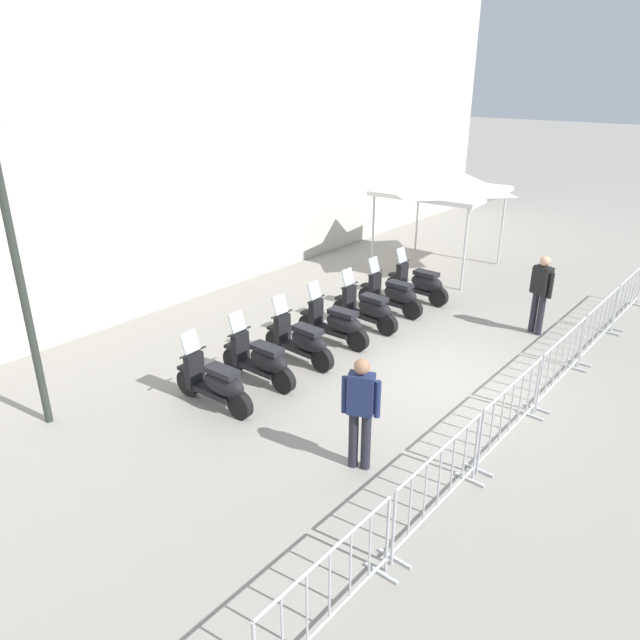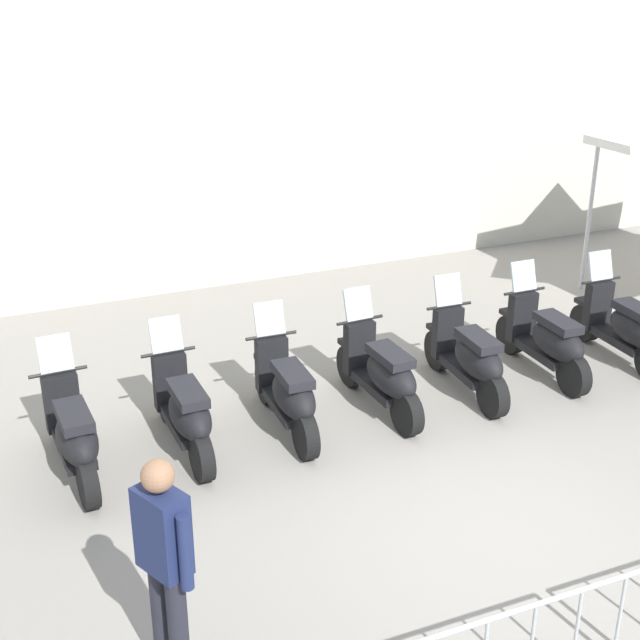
{
  "view_description": "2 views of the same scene",
  "coord_description": "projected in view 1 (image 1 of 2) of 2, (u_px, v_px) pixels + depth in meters",
  "views": [
    {
      "loc": [
        -9.13,
        -3.8,
        5.31
      ],
      "look_at": [
        -0.68,
        2.21,
        0.89
      ],
      "focal_mm": 33.43,
      "sensor_mm": 36.0,
      "label": 1
    },
    {
      "loc": [
        -4.32,
        -4.86,
        4.72
      ],
      "look_at": [
        -0.48,
        2.55,
        1.16
      ],
      "focal_mm": 49.9,
      "sensor_mm": 36.0,
      "label": 2
    }
  ],
  "objects": [
    {
      "name": "street_lamp",
      "position": [
        13.0,
        246.0,
        8.53
      ],
      "size": [
        0.36,
        0.36,
        4.73
      ],
      "color": "#2D332D",
      "rests_on": "ground"
    },
    {
      "name": "motorcycle_6",
      "position": [
        420.0,
        283.0,
        14.48
      ],
      "size": [
        0.56,
        1.73,
        1.24
      ],
      "color": "black",
      "rests_on": "ground"
    },
    {
      "name": "barrier_segment_3",
      "position": [
        562.0,
        362.0,
        10.46
      ],
      "size": [
        2.07,
        0.59,
        1.07
      ],
      "color": "#B2B5B7",
      "rests_on": "ground"
    },
    {
      "name": "canopy_tent",
      "position": [
        443.0,
        179.0,
        16.1
      ],
      "size": [
        2.97,
        2.97,
        2.91
      ],
      "color": "silver",
      "rests_on": "ground"
    },
    {
      "name": "ground_plane",
      "position": [
        439.0,
        380.0,
        10.95
      ],
      "size": [
        120.0,
        120.0,
        0.0
      ],
      "primitive_type": "plane",
      "color": "gray"
    },
    {
      "name": "barrier_segment_5",
      "position": [
        629.0,
        296.0,
        13.51
      ],
      "size": [
        2.07,
        0.59,
        1.07
      ],
      "color": "#B2B5B7",
      "rests_on": "ground"
    },
    {
      "name": "motorcycle_5",
      "position": [
        393.0,
        295.0,
        13.75
      ],
      "size": [
        0.56,
        1.73,
        1.24
      ],
      "color": "black",
      "rests_on": "ground"
    },
    {
      "name": "motorcycle_1",
      "position": [
        261.0,
        360.0,
        10.68
      ],
      "size": [
        0.56,
        1.73,
        1.24
      ],
      "color": "black",
      "rests_on": "ground"
    },
    {
      "name": "barrier_segment_0",
      "position": [
        330.0,
        592.0,
        5.88
      ],
      "size": [
        2.07,
        0.59,
        1.07
      ],
      "color": "#B2B5B7",
      "rests_on": "ground"
    },
    {
      "name": "motorcycle_0",
      "position": [
        216.0,
        383.0,
        9.9
      ],
      "size": [
        0.56,
        1.72,
        1.24
      ],
      "color": "black",
      "rests_on": "ground"
    },
    {
      "name": "barrier_segment_1",
      "position": [
        439.0,
        484.0,
        7.41
      ],
      "size": [
        2.07,
        0.59,
        1.07
      ],
      "color": "#B2B5B7",
      "rests_on": "ground"
    },
    {
      "name": "motorcycle_4",
      "position": [
        367.0,
        309.0,
        12.96
      ],
      "size": [
        0.59,
        1.72,
        1.24
      ],
      "color": "black",
      "rests_on": "ground"
    },
    {
      "name": "motorcycle_3",
      "position": [
        336.0,
        324.0,
        12.21
      ],
      "size": [
        0.56,
        1.72,
        1.24
      ],
      "color": "black",
      "rests_on": "ground"
    },
    {
      "name": "barrier_segment_4",
      "position": [
        599.0,
        325.0,
        11.98
      ],
      "size": [
        2.07,
        0.59,
        1.07
      ],
      "color": "#B2B5B7",
      "rests_on": "ground"
    },
    {
      "name": "officer_mid_plaza",
      "position": [
        361.0,
        408.0,
        8.2
      ],
      "size": [
        0.33,
        0.52,
        1.73
      ],
      "color": "#23232D",
      "rests_on": "ground"
    },
    {
      "name": "officer_near_row_end",
      "position": [
        541.0,
        290.0,
        12.51
      ],
      "size": [
        0.34,
        0.51,
        1.73
      ],
      "color": "#23232D",
      "rests_on": "ground"
    },
    {
      "name": "motorcycle_2",
      "position": [
        301.0,
        341.0,
        11.43
      ],
      "size": [
        0.59,
        1.72,
        1.24
      ],
      "color": "black",
      "rests_on": "ground"
    },
    {
      "name": "barrier_segment_2",
      "position": [
        511.0,
        413.0,
        8.93
      ],
      "size": [
        2.07,
        0.59,
        1.07
      ],
      "color": "#B2B5B7",
      "rests_on": "ground"
    }
  ]
}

